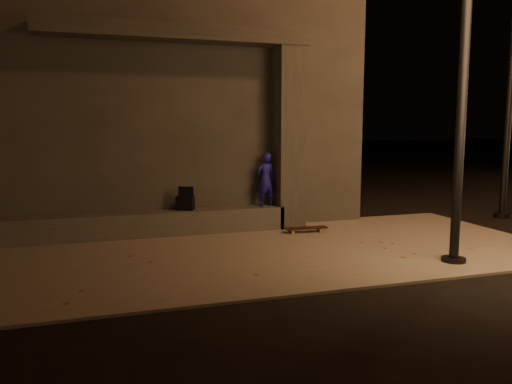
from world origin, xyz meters
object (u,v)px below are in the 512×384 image
object	(u,v)px
skateboarder	(266,179)
backpack	(185,202)
skateboard	(306,228)
column	(289,139)

from	to	relation	value
skateboarder	backpack	bearing A→B (deg)	-11.38
skateboarder	skateboard	distance (m)	1.27
skateboarder	skateboard	world-z (taller)	skateboarder
column	skateboard	world-z (taller)	column
column	backpack	world-z (taller)	column
column	skateboard	distance (m)	1.84
column	backpack	size ratio (longest dim) A/B	7.77
column	skateboard	bearing A→B (deg)	-80.82
backpack	column	bearing A→B (deg)	24.74
skateboard	backpack	bearing A→B (deg)	167.78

